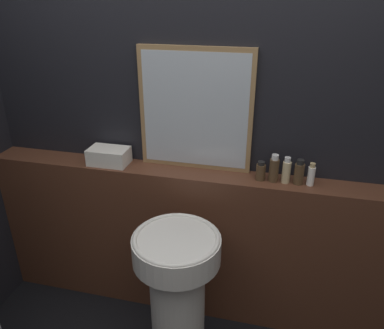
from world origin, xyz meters
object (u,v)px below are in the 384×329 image
at_px(pedestal_sink, 177,291).
at_px(hand_soap_bottle, 311,175).
at_px(lotion_bottle, 286,171).
at_px(conditioner_bottle, 274,169).
at_px(mirror, 195,111).
at_px(towel_stack, 109,156).
at_px(shampoo_bottle, 261,171).
at_px(body_wash_bottle, 299,173).

relative_size(pedestal_sink, hand_soap_bottle, 6.65).
bearing_deg(hand_soap_bottle, lotion_bottle, 180.00).
bearing_deg(conditioner_bottle, mirror, 170.49).
bearing_deg(towel_stack, mirror, 8.50).
relative_size(shampoo_bottle, hand_soap_bottle, 0.85).
bearing_deg(lotion_bottle, pedestal_sink, -139.52).
bearing_deg(conditioner_bottle, hand_soap_bottle, 0.00).
bearing_deg(shampoo_bottle, hand_soap_bottle, 0.00).
bearing_deg(pedestal_sink, mirror, 92.64).
bearing_deg(pedestal_sink, towel_stack, 141.46).
height_order(towel_stack, body_wash_bottle, body_wash_bottle).
relative_size(towel_stack, hand_soap_bottle, 1.83).
bearing_deg(lotion_bottle, conditioner_bottle, 180.00).
height_order(conditioner_bottle, lotion_bottle, conditioner_bottle).
height_order(pedestal_sink, mirror, mirror).
distance_m(lotion_bottle, body_wash_bottle, 0.07).
height_order(lotion_bottle, body_wash_bottle, lotion_bottle).
bearing_deg(hand_soap_bottle, shampoo_bottle, 180.00).
relative_size(mirror, towel_stack, 2.93).
xyz_separation_m(conditioner_bottle, hand_soap_bottle, (0.19, 0.00, -0.01)).
bearing_deg(mirror, conditioner_bottle, -9.51).
bearing_deg(lotion_bottle, towel_stack, 180.00).
bearing_deg(lotion_bottle, shampoo_bottle, 180.00).
height_order(lotion_bottle, hand_soap_bottle, lotion_bottle).
xyz_separation_m(pedestal_sink, body_wash_bottle, (0.56, 0.42, 0.55)).
xyz_separation_m(pedestal_sink, hand_soap_bottle, (0.62, 0.42, 0.55)).
xyz_separation_m(towel_stack, hand_soap_bottle, (1.15, 0.00, 0.01)).
bearing_deg(shampoo_bottle, mirror, 168.83).
relative_size(shampoo_bottle, lotion_bottle, 0.74).
relative_size(body_wash_bottle, hand_soap_bottle, 1.10).
height_order(mirror, towel_stack, mirror).
distance_m(shampoo_bottle, hand_soap_bottle, 0.26).
relative_size(pedestal_sink, shampoo_bottle, 7.80).
xyz_separation_m(towel_stack, lotion_bottle, (1.02, 0.00, 0.02)).
height_order(towel_stack, hand_soap_bottle, hand_soap_bottle).
bearing_deg(shampoo_bottle, towel_stack, 180.00).
bearing_deg(body_wash_bottle, shampoo_bottle, -180.00).
relative_size(towel_stack, lotion_bottle, 1.59).
relative_size(mirror, conditioner_bottle, 4.39).
height_order(pedestal_sink, shampoo_bottle, shampoo_bottle).
xyz_separation_m(towel_stack, body_wash_bottle, (1.09, 0.00, 0.02)).
relative_size(towel_stack, shampoo_bottle, 2.15).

